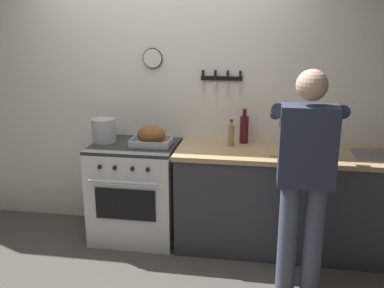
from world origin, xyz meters
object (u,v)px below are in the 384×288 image
at_px(cutting_board, 292,153).
at_px(bottle_vinegar, 231,135).
at_px(person_cook, 305,171).
at_px(stock_pot, 104,130).
at_px(bottle_wine_red, 244,129).
at_px(bottle_dish_soap, 316,138).
at_px(stove, 136,191).
at_px(roasting_pan, 151,137).

height_order(cutting_board, bottle_vinegar, bottle_vinegar).
relative_size(person_cook, bottle_vinegar, 6.95).
xyz_separation_m(stock_pot, bottle_wine_red, (1.26, 0.17, 0.02)).
bearing_deg(stock_pot, bottle_vinegar, 1.99).
distance_m(stock_pot, bottle_dish_soap, 1.89).
relative_size(stove, bottle_wine_red, 2.89).
bearing_deg(bottle_wine_red, stove, -167.64).
bearing_deg(cutting_board, stove, 177.04).
bearing_deg(stove, bottle_wine_red, 12.36).
relative_size(person_cook, cutting_board, 4.61).
bearing_deg(stock_pot, person_cook, -22.00).
bearing_deg(stove, person_cook, -24.54).
bearing_deg(stock_pot, cutting_board, -3.95).
xyz_separation_m(person_cook, bottle_dish_soap, (0.16, 0.77, 0.05)).
relative_size(cutting_board, bottle_vinegar, 1.51).
distance_m(person_cook, bottle_dish_soap, 0.79).
distance_m(bottle_wine_red, bottle_vinegar, 0.17).
height_order(stove, bottle_vinegar, bottle_vinegar).
bearing_deg(stove, cutting_board, -2.96).
bearing_deg(bottle_wine_red, bottle_dish_soap, -8.70).
bearing_deg(bottle_vinegar, stove, -174.39).
xyz_separation_m(stock_pot, cutting_board, (1.68, -0.12, -0.10)).
relative_size(stock_pot, bottle_dish_soap, 0.91).
distance_m(stove, person_cook, 1.65).
distance_m(person_cook, roasting_pan, 1.41).
bearing_deg(roasting_pan, stock_pot, 171.54).
distance_m(stove, bottle_dish_soap, 1.69).
distance_m(stove, stock_pot, 0.63).
distance_m(person_cook, stock_pot, 1.87).
height_order(person_cook, cutting_board, person_cook).
distance_m(cutting_board, bottle_wine_red, 0.51).
bearing_deg(bottle_vinegar, roasting_pan, -171.03).
relative_size(roasting_pan, stock_pot, 1.62).
bearing_deg(cutting_board, bottle_vinegar, 163.29).
relative_size(stove, person_cook, 0.54).
height_order(stock_pot, bottle_wine_red, bottle_wine_red).
xyz_separation_m(roasting_pan, bottle_dish_soap, (1.42, 0.14, 0.02)).
distance_m(stove, bottle_vinegar, 1.02).
height_order(person_cook, bottle_wine_red, person_cook).
height_order(stove, bottle_dish_soap, bottle_dish_soap).
bearing_deg(bottle_wine_red, roasting_pan, -163.51).
distance_m(person_cook, bottle_wine_red, 0.99).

